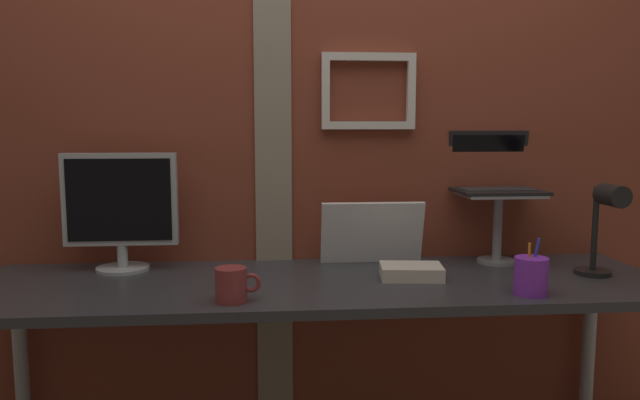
# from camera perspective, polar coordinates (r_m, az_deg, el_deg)

# --- Properties ---
(brick_wall_back) EXTENTS (3.44, 0.16, 2.50)m
(brick_wall_back) POSITION_cam_1_polar(r_m,az_deg,el_deg) (2.31, -1.14, 7.16)
(brick_wall_back) COLOR brown
(brick_wall_back) RESTS_ON ground_plane
(desk) EXTENTS (2.24, 0.64, 0.74)m
(desk) POSITION_cam_1_polar(r_m,az_deg,el_deg) (2.01, 0.25, -9.38)
(desk) COLOR #333338
(desk) RESTS_ON ground_plane
(monitor) EXTENTS (0.38, 0.18, 0.41)m
(monitor) POSITION_cam_1_polar(r_m,az_deg,el_deg) (2.19, -18.15, -0.50)
(monitor) COLOR #ADB2B7
(monitor) RESTS_ON desk
(laptop_stand) EXTENTS (0.28, 0.22, 0.26)m
(laptop_stand) POSITION_cam_1_polar(r_m,az_deg,el_deg) (2.30, 16.29, -1.47)
(laptop_stand) COLOR gray
(laptop_stand) RESTS_ON desk
(laptop) EXTENTS (0.31, 0.27, 0.22)m
(laptop) POSITION_cam_1_polar(r_m,az_deg,el_deg) (2.35, 15.84, 2.27)
(laptop) COLOR black
(laptop) RESTS_ON laptop_stand
(whiteboard_panel) EXTENTS (0.37, 0.07, 0.23)m
(whiteboard_panel) POSITION_cam_1_polar(r_m,az_deg,el_deg) (2.22, 4.90, -3.07)
(whiteboard_panel) COLOR white
(whiteboard_panel) RESTS_ON desk
(desk_lamp) EXTENTS (0.12, 0.20, 0.31)m
(desk_lamp) POSITION_cam_1_polar(r_m,az_deg,el_deg) (2.18, 25.05, -1.75)
(desk_lamp) COLOR black
(desk_lamp) RESTS_ON desk
(pen_cup) EXTENTS (0.10, 0.10, 0.17)m
(pen_cup) POSITION_cam_1_polar(r_m,az_deg,el_deg) (1.92, 19.12, -6.71)
(pen_cup) COLOR purple
(pen_cup) RESTS_ON desk
(coffee_mug) EXTENTS (0.13, 0.09, 0.10)m
(coffee_mug) POSITION_cam_1_polar(r_m,az_deg,el_deg) (1.76, -8.24, -7.85)
(coffee_mug) COLOR maroon
(coffee_mug) RESTS_ON desk
(paper_clutter_stack) EXTENTS (0.21, 0.16, 0.04)m
(paper_clutter_stack) POSITION_cam_1_polar(r_m,az_deg,el_deg) (2.03, 8.52, -6.65)
(paper_clutter_stack) COLOR silver
(paper_clutter_stack) RESTS_ON desk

